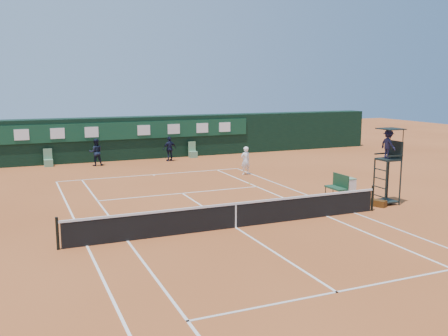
# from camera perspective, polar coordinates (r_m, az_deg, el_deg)

# --- Properties ---
(ground) EXTENTS (90.00, 90.00, 0.00)m
(ground) POSITION_cam_1_polar(r_m,az_deg,el_deg) (18.99, 1.33, -6.83)
(ground) COLOR #BA5C2C
(ground) RESTS_ON ground
(court_lines) EXTENTS (11.05, 23.85, 0.01)m
(court_lines) POSITION_cam_1_polar(r_m,az_deg,el_deg) (18.99, 1.33, -6.81)
(court_lines) COLOR white
(court_lines) RESTS_ON ground
(tennis_net) EXTENTS (12.90, 0.10, 1.10)m
(tennis_net) POSITION_cam_1_polar(r_m,az_deg,el_deg) (18.85, 1.34, -5.35)
(tennis_net) COLOR black
(tennis_net) RESTS_ON ground
(back_wall) EXTENTS (40.00, 1.65, 3.00)m
(back_wall) POSITION_cam_1_polar(r_m,az_deg,el_deg) (36.31, -10.99, 3.40)
(back_wall) COLOR black
(back_wall) RESTS_ON ground
(linesman_chair_left) EXTENTS (0.55, 0.50, 1.15)m
(linesman_chair_left) POSITION_cam_1_polar(r_m,az_deg,el_deg) (34.49, -19.44, 0.70)
(linesman_chair_left) COLOR #5F9269
(linesman_chair_left) RESTS_ON ground
(linesman_chair_right) EXTENTS (0.55, 0.50, 1.15)m
(linesman_chair_right) POSITION_cam_1_polar(r_m,az_deg,el_deg) (36.47, -3.58, 1.70)
(linesman_chair_right) COLOR #62956F
(linesman_chair_right) RESTS_ON ground
(umpire_chair) EXTENTS (0.96, 0.95, 3.42)m
(umpire_chair) POSITION_cam_1_polar(r_m,az_deg,el_deg) (23.29, 18.30, 1.96)
(umpire_chair) COLOR black
(umpire_chair) RESTS_ON ground
(player_bench) EXTENTS (0.56, 1.20, 1.10)m
(player_bench) POSITION_cam_1_polar(r_m,az_deg,el_deg) (24.43, 12.92, -1.88)
(player_bench) COLOR #1A412A
(player_bench) RESTS_ON ground
(tennis_bag) EXTENTS (0.63, 0.85, 0.29)m
(tennis_bag) POSITION_cam_1_polar(r_m,az_deg,el_deg) (23.14, 17.11, -3.86)
(tennis_bag) COLOR black
(tennis_bag) RESTS_ON ground
(cooler) EXTENTS (0.57, 0.57, 0.65)m
(cooler) POSITION_cam_1_polar(r_m,az_deg,el_deg) (26.04, 14.04, -1.81)
(cooler) COLOR silver
(cooler) RESTS_ON ground
(tennis_ball) EXTENTS (0.07, 0.07, 0.07)m
(tennis_ball) POSITION_cam_1_polar(r_m,az_deg,el_deg) (26.96, 2.93, -1.77)
(tennis_ball) COLOR #D5E836
(tennis_ball) RESTS_ON ground
(player) EXTENTS (0.66, 0.49, 1.67)m
(player) POSITION_cam_1_polar(r_m,az_deg,el_deg) (29.62, 2.46, 0.85)
(player) COLOR white
(player) RESTS_ON ground
(ball_kid_left) EXTENTS (0.91, 0.72, 1.80)m
(ball_kid_left) POSITION_cam_1_polar(r_m,az_deg,el_deg) (33.77, -14.44, 1.76)
(ball_kid_left) COLOR black
(ball_kid_left) RESTS_ON ground
(ball_kid_right) EXTENTS (1.07, 0.61, 1.71)m
(ball_kid_right) POSITION_cam_1_polar(r_m,az_deg,el_deg) (34.91, -6.23, 2.20)
(ball_kid_right) COLOR black
(ball_kid_right) RESTS_ON ground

